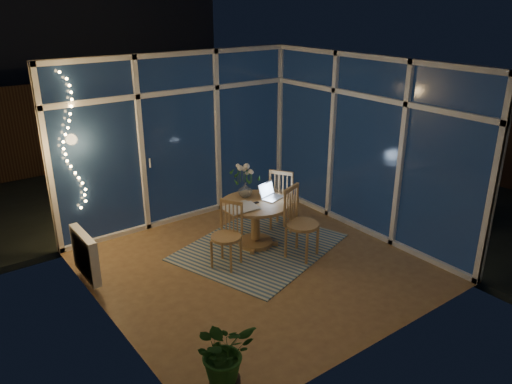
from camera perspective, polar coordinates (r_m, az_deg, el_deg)
floor at (r=6.68m, az=0.14°, el=-8.42°), size 4.00×4.00×0.00m
ceiling at (r=5.84m, az=0.16°, el=14.32°), size 4.00×4.00×0.00m
wall_back at (r=7.76m, az=-8.78°, el=6.03°), size 4.00×0.04×2.60m
wall_front at (r=4.80m, az=14.62°, el=-4.16°), size 4.00×0.04×2.60m
wall_left at (r=5.27m, az=-17.57°, el=-2.17°), size 0.04×4.00×2.60m
wall_right at (r=7.45m, az=12.61°, el=5.13°), size 0.04×4.00×2.60m
window_wall_back at (r=7.73m, az=-8.64°, el=5.97°), size 4.00×0.10×2.60m
window_wall_right at (r=7.42m, az=12.40°, el=5.09°), size 0.10×4.00×2.60m
radiator at (r=6.44m, az=-18.95°, el=-6.80°), size 0.10×0.70×0.58m
fairy_lights at (r=7.00m, az=-20.39°, el=5.19°), size 0.24×0.10×1.85m
garden_patio at (r=10.96m, az=-13.56°, el=2.77°), size 12.00×6.00×0.10m
garden_fence at (r=10.99m, az=-17.46°, el=7.65°), size 11.00×0.08×1.80m
neighbour_roof at (r=13.72m, az=-21.34°, el=15.26°), size 7.00×3.00×2.20m
garden_shrubs at (r=8.94m, az=-17.28°, el=1.65°), size 0.90×0.90×0.90m
rug at (r=7.13m, az=0.41°, el=-6.29°), size 2.57×2.30×0.01m
dining_table at (r=7.06m, az=-0.07°, el=-3.65°), size 1.22×1.22×0.66m
chair_left at (r=6.48m, az=-3.45°, el=-4.98°), size 0.56×0.56×0.89m
chair_right at (r=7.53m, az=3.26°, el=-0.65°), size 0.64×0.64×1.00m
chair_front at (r=6.70m, az=5.32°, el=-3.56°), size 0.60×0.60×1.01m
laptop at (r=7.02m, az=1.93°, el=0.14°), size 0.37×0.34×0.23m
flower_vase at (r=7.08m, az=-1.23°, el=0.24°), size 0.25×0.25×0.21m
bowl at (r=7.18m, az=0.87°, el=-0.17°), size 0.19×0.19×0.04m
newspapers at (r=6.74m, az=-1.75°, el=-1.76°), size 0.43×0.33×0.02m
phone at (r=6.90m, az=-0.06°, el=-1.24°), size 0.10×0.05×0.01m
potted_plant at (r=4.59m, az=-3.65°, el=-18.40°), size 0.59×0.52×0.76m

